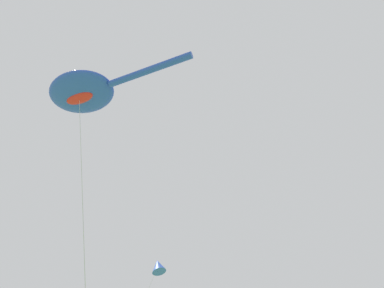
% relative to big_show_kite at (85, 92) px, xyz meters
% --- Properties ---
extents(big_show_kite, '(4.52, 11.29, 18.22)m').
position_rel_big_show_kite_xyz_m(big_show_kite, '(0.00, 0.00, 0.00)').
color(big_show_kite, blue).
rests_on(big_show_kite, ground).
extents(small_kite_diamond_red, '(2.40, 4.35, 10.66)m').
position_rel_big_show_kite_xyz_m(small_kite_diamond_red, '(14.62, 4.06, -7.65)').
color(small_kite_diamond_red, blue).
rests_on(small_kite_diamond_red, ground).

